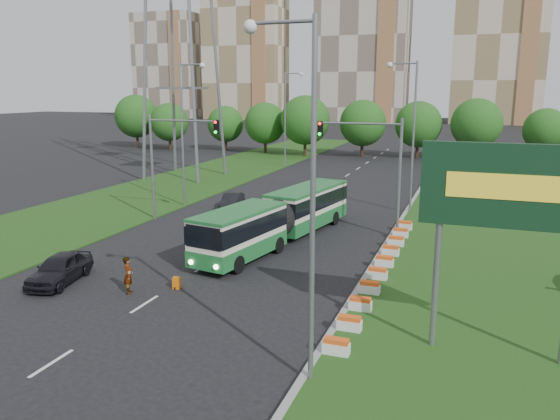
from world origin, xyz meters
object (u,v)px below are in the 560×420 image
at_px(traffic_mast_left, 170,151).
at_px(car_left_far, 232,201).
at_px(pedestrian, 128,275).
at_px(traffic_mast_median, 376,158).
at_px(billboard, 508,196).
at_px(articulated_bus, 278,218).
at_px(car_left_near, 60,269).
at_px(shopping_trolley, 176,283).

relative_size(traffic_mast_left, car_left_far, 2.04).
distance_m(car_left_far, pedestrian, 19.92).
bearing_deg(traffic_mast_median, billboard, -64.97).
xyz_separation_m(traffic_mast_left, articulated_bus, (9.58, -2.79, -3.72)).
bearing_deg(articulated_bus, traffic_mast_median, 44.24).
bearing_deg(traffic_mast_left, car_left_far, 66.99).
bearing_deg(traffic_mast_median, pedestrian, -121.72).
height_order(traffic_mast_median, traffic_mast_left, same).
xyz_separation_m(traffic_mast_median, pedestrian, (-9.29, -15.02, -4.42)).
bearing_deg(car_left_near, articulated_bus, 43.06).
bearing_deg(articulated_bus, car_left_far, 140.79).
xyz_separation_m(traffic_mast_left, car_left_far, (2.37, 5.58, -4.70)).
bearing_deg(shopping_trolley, traffic_mast_left, 109.30).
height_order(billboard, shopping_trolley, billboard).
height_order(car_left_near, pedestrian, pedestrian).
xyz_separation_m(car_left_near, car_left_far, (0.74, 19.54, -0.12)).
bearing_deg(shopping_trolley, pedestrian, -156.95).
relative_size(articulated_bus, car_left_far, 4.13).
relative_size(billboard, car_left_near, 1.79).
xyz_separation_m(traffic_mast_median, traffic_mast_left, (-15.16, -1.00, 0.00)).
bearing_deg(traffic_mast_left, car_left_near, -83.36).
distance_m(billboard, articulated_bus, 18.44).
xyz_separation_m(car_left_far, shopping_trolley, (5.38, -18.28, -0.35)).
height_order(articulated_bus, car_left_far, articulated_bus).
xyz_separation_m(traffic_mast_left, car_left_near, (1.63, -13.96, -4.59)).
xyz_separation_m(traffic_mast_median, car_left_far, (-12.79, 4.58, -4.70)).
height_order(traffic_mast_left, shopping_trolley, traffic_mast_left).
height_order(car_left_far, pedestrian, pedestrian).
height_order(pedestrian, shopping_trolley, pedestrian).
distance_m(traffic_mast_median, traffic_mast_left, 15.19).
height_order(car_left_far, shopping_trolley, car_left_far).
relative_size(traffic_mast_median, traffic_mast_left, 1.00).
height_order(traffic_mast_median, shopping_trolley, traffic_mast_median).
bearing_deg(car_left_near, billboard, -14.35).
distance_m(car_left_near, car_left_far, 19.56).
xyz_separation_m(traffic_mast_median, articulated_bus, (-5.58, -3.79, -3.72)).
bearing_deg(articulated_bus, traffic_mast_left, 173.82).
height_order(billboard, pedestrian, billboard).
relative_size(car_left_near, car_left_far, 1.14).
distance_m(billboard, traffic_mast_left, 27.16).
xyz_separation_m(billboard, traffic_mast_left, (-22.63, 15.00, -0.81)).
bearing_deg(billboard, traffic_mast_median, 115.03).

